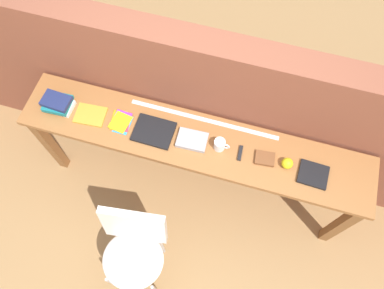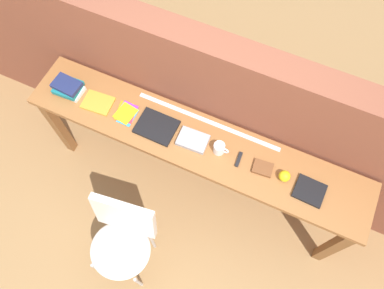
{
  "view_description": "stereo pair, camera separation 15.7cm",
  "coord_description": "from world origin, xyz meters",
  "px_view_note": "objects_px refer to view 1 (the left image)",
  "views": [
    {
      "loc": [
        0.3,
        -0.79,
        3.21
      ],
      "look_at": [
        0.0,
        0.25,
        0.9
      ],
      "focal_mm": 35.0,
      "sensor_mm": 36.0,
      "label": 1
    },
    {
      "loc": [
        0.45,
        -0.73,
        3.21
      ],
      "look_at": [
        0.0,
        0.25,
        0.9
      ],
      "focal_mm": 35.0,
      "sensor_mm": 36.0,
      "label": 2
    }
  ],
  "objects_px": {
    "magazine_cycling": "(90,115)",
    "pamphlet_pile_colourful": "(121,122)",
    "leather_journal_brown": "(265,158)",
    "book_repair_rightmost": "(313,174)",
    "book_stack_leftmost": "(58,103)",
    "sports_ball_small": "(287,163)",
    "multitool_folded": "(240,153)",
    "book_open_centre": "(154,131)",
    "mug": "(220,145)",
    "chair_white_moulded": "(134,248)"
  },
  "relations": [
    {
      "from": "multitool_folded",
      "to": "magazine_cycling",
      "type": "bearing_deg",
      "value": -179.51
    },
    {
      "from": "multitool_folded",
      "to": "leather_journal_brown",
      "type": "relative_size",
      "value": 0.85
    },
    {
      "from": "chair_white_moulded",
      "to": "multitool_folded",
      "type": "relative_size",
      "value": 8.1
    },
    {
      "from": "mug",
      "to": "magazine_cycling",
      "type": "bearing_deg",
      "value": -179.15
    },
    {
      "from": "sports_ball_small",
      "to": "book_repair_rightmost",
      "type": "xyz_separation_m",
      "value": [
        0.18,
        -0.02,
        -0.03
      ]
    },
    {
      "from": "mug",
      "to": "leather_journal_brown",
      "type": "height_order",
      "value": "mug"
    },
    {
      "from": "chair_white_moulded",
      "to": "magazine_cycling",
      "type": "height_order",
      "value": "magazine_cycling"
    },
    {
      "from": "chair_white_moulded",
      "to": "mug",
      "type": "distance_m",
      "value": 0.95
    },
    {
      "from": "book_open_centre",
      "to": "mug",
      "type": "distance_m",
      "value": 0.47
    },
    {
      "from": "book_stack_leftmost",
      "to": "magazine_cycling",
      "type": "height_order",
      "value": "book_stack_leftmost"
    },
    {
      "from": "magazine_cycling",
      "to": "pamphlet_pile_colourful",
      "type": "distance_m",
      "value": 0.23
    },
    {
      "from": "book_repair_rightmost",
      "to": "chair_white_moulded",
      "type": "bearing_deg",
      "value": -142.92
    },
    {
      "from": "mug",
      "to": "book_repair_rightmost",
      "type": "height_order",
      "value": "mug"
    },
    {
      "from": "mug",
      "to": "chair_white_moulded",
      "type": "bearing_deg",
      "value": -117.99
    },
    {
      "from": "book_stack_leftmost",
      "to": "sports_ball_small",
      "type": "height_order",
      "value": "book_stack_leftmost"
    },
    {
      "from": "book_open_centre",
      "to": "multitool_folded",
      "type": "relative_size",
      "value": 2.5
    },
    {
      "from": "pamphlet_pile_colourful",
      "to": "multitool_folded",
      "type": "xyz_separation_m",
      "value": [
        0.87,
        -0.0,
        0.0
      ]
    },
    {
      "from": "book_stack_leftmost",
      "to": "mug",
      "type": "distance_m",
      "value": 1.19
    },
    {
      "from": "book_stack_leftmost",
      "to": "mug",
      "type": "xyz_separation_m",
      "value": [
        1.19,
        0.01,
        -0.01
      ]
    },
    {
      "from": "magazine_cycling",
      "to": "pamphlet_pile_colourful",
      "type": "bearing_deg",
      "value": -1.94
    },
    {
      "from": "leather_journal_brown",
      "to": "book_repair_rightmost",
      "type": "xyz_separation_m",
      "value": [
        0.33,
        -0.02,
        -0.0
      ]
    },
    {
      "from": "leather_journal_brown",
      "to": "sports_ball_small",
      "type": "height_order",
      "value": "sports_ball_small"
    },
    {
      "from": "magazine_cycling",
      "to": "book_open_centre",
      "type": "xyz_separation_m",
      "value": [
        0.48,
        0.0,
        0.0
      ]
    },
    {
      "from": "pamphlet_pile_colourful",
      "to": "book_open_centre",
      "type": "xyz_separation_m",
      "value": [
        0.25,
        -0.01,
        0.0
      ]
    },
    {
      "from": "book_stack_leftmost",
      "to": "mug",
      "type": "relative_size",
      "value": 1.86
    },
    {
      "from": "chair_white_moulded",
      "to": "book_stack_leftmost",
      "type": "bearing_deg",
      "value": 136.34
    },
    {
      "from": "mug",
      "to": "book_repair_rightmost",
      "type": "xyz_separation_m",
      "value": [
        0.64,
        -0.02,
        -0.03
      ]
    },
    {
      "from": "multitool_folded",
      "to": "leather_journal_brown",
      "type": "distance_m",
      "value": 0.17
    },
    {
      "from": "magazine_cycling",
      "to": "leather_journal_brown",
      "type": "height_order",
      "value": "leather_journal_brown"
    },
    {
      "from": "magazine_cycling",
      "to": "sports_ball_small",
      "type": "height_order",
      "value": "sports_ball_small"
    },
    {
      "from": "chair_white_moulded",
      "to": "book_open_centre",
      "type": "distance_m",
      "value": 0.83
    },
    {
      "from": "book_open_centre",
      "to": "sports_ball_small",
      "type": "distance_m",
      "value": 0.93
    },
    {
      "from": "leather_journal_brown",
      "to": "mug",
      "type": "bearing_deg",
      "value": 174.58
    },
    {
      "from": "pamphlet_pile_colourful",
      "to": "mug",
      "type": "height_order",
      "value": "mug"
    },
    {
      "from": "book_open_centre",
      "to": "book_repair_rightmost",
      "type": "distance_m",
      "value": 1.11
    },
    {
      "from": "magazine_cycling",
      "to": "pamphlet_pile_colourful",
      "type": "relative_size",
      "value": 1.17
    },
    {
      "from": "mug",
      "to": "pamphlet_pile_colourful",
      "type": "bearing_deg",
      "value": -179.71
    },
    {
      "from": "magazine_cycling",
      "to": "mug",
      "type": "bearing_deg",
      "value": -3.71
    },
    {
      "from": "magazine_cycling",
      "to": "book_open_centre",
      "type": "height_order",
      "value": "book_open_centre"
    },
    {
      "from": "leather_journal_brown",
      "to": "sports_ball_small",
      "type": "bearing_deg",
      "value": -7.58
    },
    {
      "from": "magazine_cycling",
      "to": "mug",
      "type": "xyz_separation_m",
      "value": [
        0.95,
        0.01,
        0.04
      ]
    },
    {
      "from": "magazine_cycling",
      "to": "sports_ball_small",
      "type": "xyz_separation_m",
      "value": [
        1.41,
        0.01,
        0.03
      ]
    },
    {
      "from": "chair_white_moulded",
      "to": "mug",
      "type": "relative_size",
      "value": 8.1
    },
    {
      "from": "book_stack_leftmost",
      "to": "pamphlet_pile_colourful",
      "type": "bearing_deg",
      "value": 0.82
    },
    {
      "from": "pamphlet_pile_colourful",
      "to": "multitool_folded",
      "type": "bearing_deg",
      "value": -0.06
    },
    {
      "from": "mug",
      "to": "multitool_folded",
      "type": "height_order",
      "value": "mug"
    },
    {
      "from": "chair_white_moulded",
      "to": "magazine_cycling",
      "type": "xyz_separation_m",
      "value": [
        -0.54,
        0.74,
        0.36
      ]
    },
    {
      "from": "book_repair_rightmost",
      "to": "book_stack_leftmost",
      "type": "bearing_deg",
      "value": -178.38
    },
    {
      "from": "pamphlet_pile_colourful",
      "to": "magazine_cycling",
      "type": "bearing_deg",
      "value": -177.38
    },
    {
      "from": "pamphlet_pile_colourful",
      "to": "sports_ball_small",
      "type": "bearing_deg",
      "value": -0.02
    }
  ]
}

